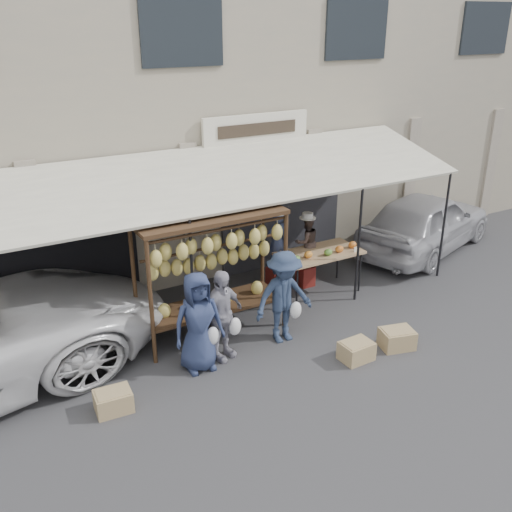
{
  "coord_description": "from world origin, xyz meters",
  "views": [
    {
      "loc": [
        -4.3,
        -6.77,
        5.25
      ],
      "look_at": [
        0.36,
        1.4,
        1.3
      ],
      "focal_mm": 40.0,
      "sensor_mm": 36.0,
      "label": 1
    }
  ],
  "objects_px": {
    "banana_rack": "(212,253)",
    "crate_near_a": "(356,351)",
    "produce_table": "(320,254)",
    "crate_near_b": "(397,339)",
    "customer_left": "(198,322)",
    "customer_mid": "(221,316)",
    "customer_right": "(284,297)",
    "sedan": "(426,222)",
    "vendor_right": "(307,242)",
    "vendor_left": "(277,241)",
    "crate_far": "(113,401)"
  },
  "relations": [
    {
      "from": "crate_near_a",
      "to": "crate_near_b",
      "type": "distance_m",
      "value": 0.85
    },
    {
      "from": "sedan",
      "to": "crate_near_a",
      "type": "bearing_deg",
      "value": 105.63
    },
    {
      "from": "crate_near_a",
      "to": "crate_far",
      "type": "relative_size",
      "value": 1.02
    },
    {
      "from": "customer_mid",
      "to": "sedan",
      "type": "height_order",
      "value": "customer_mid"
    },
    {
      "from": "banana_rack",
      "to": "customer_left",
      "type": "distance_m",
      "value": 1.3
    },
    {
      "from": "produce_table",
      "to": "crate_near_b",
      "type": "relative_size",
      "value": 3.08
    },
    {
      "from": "customer_left",
      "to": "crate_near_b",
      "type": "relative_size",
      "value": 3.03
    },
    {
      "from": "customer_right",
      "to": "sedan",
      "type": "relative_size",
      "value": 0.39
    },
    {
      "from": "crate_near_b",
      "to": "customer_mid",
      "type": "bearing_deg",
      "value": 156.34
    },
    {
      "from": "produce_table",
      "to": "customer_left",
      "type": "bearing_deg",
      "value": -158.64
    },
    {
      "from": "customer_right",
      "to": "crate_near_b",
      "type": "distance_m",
      "value": 2.07
    },
    {
      "from": "produce_table",
      "to": "crate_near_b",
      "type": "height_order",
      "value": "produce_table"
    },
    {
      "from": "banana_rack",
      "to": "vendor_right",
      "type": "bearing_deg",
      "value": 18.96
    },
    {
      "from": "vendor_left",
      "to": "crate_near_a",
      "type": "relative_size",
      "value": 2.33
    },
    {
      "from": "vendor_right",
      "to": "crate_far",
      "type": "distance_m",
      "value": 5.27
    },
    {
      "from": "banana_rack",
      "to": "customer_mid",
      "type": "relative_size",
      "value": 1.65
    },
    {
      "from": "vendor_left",
      "to": "vendor_right",
      "type": "distance_m",
      "value": 0.66
    },
    {
      "from": "customer_right",
      "to": "crate_near_a",
      "type": "distance_m",
      "value": 1.5
    },
    {
      "from": "vendor_right",
      "to": "customer_right",
      "type": "height_order",
      "value": "customer_right"
    },
    {
      "from": "crate_far",
      "to": "sedan",
      "type": "xyz_separation_m",
      "value": [
        8.37,
        2.33,
        0.57
      ]
    },
    {
      "from": "vendor_left",
      "to": "customer_right",
      "type": "distance_m",
      "value": 2.03
    },
    {
      "from": "banana_rack",
      "to": "crate_near_a",
      "type": "height_order",
      "value": "banana_rack"
    },
    {
      "from": "vendor_right",
      "to": "sedan",
      "type": "bearing_deg",
      "value": -172.4
    },
    {
      "from": "sedan",
      "to": "crate_near_b",
      "type": "bearing_deg",
      "value": 111.77
    },
    {
      "from": "customer_left",
      "to": "vendor_left",
      "type": "bearing_deg",
      "value": 37.65
    },
    {
      "from": "produce_table",
      "to": "customer_left",
      "type": "xyz_separation_m",
      "value": [
        -3.26,
        -1.27,
        -0.03
      ]
    },
    {
      "from": "vendor_left",
      "to": "crate_near_a",
      "type": "height_order",
      "value": "vendor_left"
    },
    {
      "from": "customer_left",
      "to": "sedan",
      "type": "xyz_separation_m",
      "value": [
        6.84,
        1.95,
        -0.11
      ]
    },
    {
      "from": "crate_near_a",
      "to": "crate_near_b",
      "type": "relative_size",
      "value": 0.95
    },
    {
      "from": "customer_left",
      "to": "customer_mid",
      "type": "xyz_separation_m",
      "value": [
        0.45,
        0.09,
        -0.05
      ]
    },
    {
      "from": "vendor_right",
      "to": "customer_right",
      "type": "distance_m",
      "value": 2.3
    },
    {
      "from": "produce_table",
      "to": "customer_mid",
      "type": "relative_size",
      "value": 1.08
    },
    {
      "from": "banana_rack",
      "to": "customer_left",
      "type": "xyz_separation_m",
      "value": [
        -0.68,
        -0.84,
        -0.73
      ]
    },
    {
      "from": "banana_rack",
      "to": "vendor_right",
      "type": "xyz_separation_m",
      "value": [
        2.55,
        0.88,
        -0.58
      ]
    },
    {
      "from": "banana_rack",
      "to": "crate_far",
      "type": "xyz_separation_m",
      "value": [
        -2.21,
        -1.22,
        -1.42
      ]
    },
    {
      "from": "customer_mid",
      "to": "crate_near_b",
      "type": "bearing_deg",
      "value": -42.7
    },
    {
      "from": "crate_near_a",
      "to": "sedan",
      "type": "distance_m",
      "value": 5.43
    },
    {
      "from": "banana_rack",
      "to": "sedan",
      "type": "bearing_deg",
      "value": 10.17
    },
    {
      "from": "customer_right",
      "to": "customer_left",
      "type": "bearing_deg",
      "value": -175.9
    },
    {
      "from": "customer_mid",
      "to": "customer_right",
      "type": "height_order",
      "value": "customer_right"
    },
    {
      "from": "produce_table",
      "to": "customer_right",
      "type": "height_order",
      "value": "customer_right"
    },
    {
      "from": "banana_rack",
      "to": "sedan",
      "type": "relative_size",
      "value": 0.61
    },
    {
      "from": "customer_left",
      "to": "crate_near_a",
      "type": "xyz_separation_m",
      "value": [
        2.35,
        -1.06,
        -0.68
      ]
    },
    {
      "from": "crate_near_a",
      "to": "crate_far",
      "type": "distance_m",
      "value": 3.94
    },
    {
      "from": "produce_table",
      "to": "sedan",
      "type": "height_order",
      "value": "sedan"
    },
    {
      "from": "vendor_left",
      "to": "customer_left",
      "type": "bearing_deg",
      "value": 34.98
    },
    {
      "from": "customer_left",
      "to": "crate_near_a",
      "type": "distance_m",
      "value": 2.67
    },
    {
      "from": "banana_rack",
      "to": "vendor_left",
      "type": "distance_m",
      "value": 2.21
    },
    {
      "from": "customer_right",
      "to": "sedan",
      "type": "bearing_deg",
      "value": 21.36
    },
    {
      "from": "customer_right",
      "to": "produce_table",
      "type": "bearing_deg",
      "value": 38.0
    }
  ]
}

